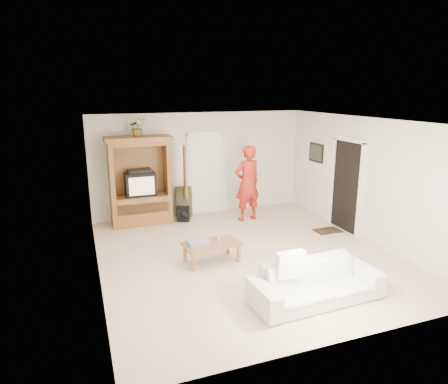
% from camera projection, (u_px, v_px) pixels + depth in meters
% --- Properties ---
extents(floor, '(6.00, 6.00, 0.00)m').
position_uv_depth(floor, '(246.00, 255.00, 7.83)').
color(floor, tan).
rests_on(floor, ground).
extents(ceiling, '(6.00, 6.00, 0.00)m').
position_uv_depth(ceiling, '(248.00, 121.00, 7.18)').
color(ceiling, white).
rests_on(ceiling, floor).
extents(wall_back, '(5.50, 0.00, 5.50)m').
position_uv_depth(wall_back, '(200.00, 164.00, 10.23)').
color(wall_back, silver).
rests_on(wall_back, floor).
extents(wall_front, '(5.50, 0.00, 5.50)m').
position_uv_depth(wall_front, '(346.00, 248.00, 4.78)').
color(wall_front, silver).
rests_on(wall_front, floor).
extents(wall_left, '(0.00, 6.00, 6.00)m').
position_uv_depth(wall_left, '(94.00, 205.00, 6.59)').
color(wall_left, silver).
rests_on(wall_left, floor).
extents(wall_right, '(0.00, 6.00, 6.00)m').
position_uv_depth(wall_right, '(366.00, 180.00, 8.43)').
color(wall_right, silver).
rests_on(wall_right, floor).
extents(armoire, '(1.82, 1.14, 2.10)m').
position_uv_depth(armoire, '(141.00, 186.00, 9.50)').
color(armoire, brown).
rests_on(armoire, floor).
extents(door_back, '(0.85, 0.05, 2.04)m').
position_uv_depth(door_back, '(206.00, 174.00, 10.33)').
color(door_back, white).
rests_on(door_back, floor).
extents(doorway_right, '(0.05, 0.90, 2.04)m').
position_uv_depth(doorway_right, '(346.00, 186.00, 9.03)').
color(doorway_right, black).
rests_on(doorway_right, floor).
extents(framed_picture, '(0.03, 0.60, 0.48)m').
position_uv_depth(framed_picture, '(316.00, 153.00, 10.07)').
color(framed_picture, black).
rests_on(framed_picture, wall_right).
extents(doormat, '(0.60, 0.40, 0.02)m').
position_uv_depth(doormat, '(328.00, 231.00, 9.14)').
color(doormat, '#382316').
rests_on(doormat, floor).
extents(plant, '(0.44, 0.40, 0.43)m').
position_uv_depth(plant, '(137.00, 127.00, 9.11)').
color(plant, '#4C7238').
rests_on(plant, armoire).
extents(man, '(0.75, 0.55, 1.87)m').
position_uv_depth(man, '(247.00, 183.00, 9.72)').
color(man, '#A72316').
rests_on(man, floor).
extents(sofa, '(2.07, 0.88, 0.60)m').
position_uv_depth(sofa, '(316.00, 282.00, 6.07)').
color(sofa, silver).
rests_on(sofa, floor).
extents(coffee_table, '(1.09, 0.66, 0.39)m').
position_uv_depth(coffee_table, '(212.00, 245.00, 7.42)').
color(coffee_table, olive).
rests_on(coffee_table, floor).
extents(towel, '(0.39, 0.29, 0.08)m').
position_uv_depth(towel, '(198.00, 242.00, 7.31)').
color(towel, '#D34681').
rests_on(towel, coffee_table).
extents(candle, '(0.08, 0.08, 0.10)m').
position_uv_depth(candle, '(218.00, 238.00, 7.49)').
color(candle, tan).
rests_on(candle, coffee_table).
extents(backpack_black, '(0.35, 0.29, 0.37)m').
position_uv_depth(backpack_black, '(183.00, 214.00, 9.76)').
color(backpack_black, black).
rests_on(backpack_black, floor).
extents(backpack_olive, '(0.44, 0.36, 0.76)m').
position_uv_depth(backpack_olive, '(184.00, 202.00, 10.16)').
color(backpack_olive, '#47442B').
rests_on(backpack_olive, floor).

